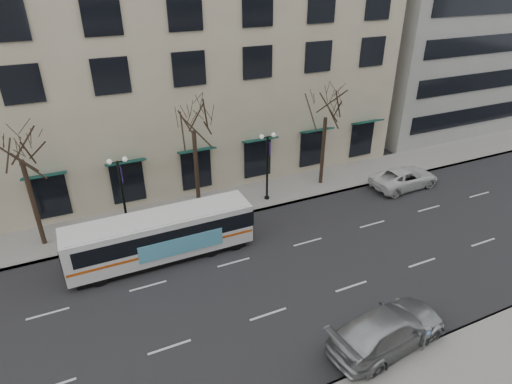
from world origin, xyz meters
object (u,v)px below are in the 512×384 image
lamp_post_left (122,192)px  pay_station (426,334)px  tree_far_mid (193,117)px  silver_car (388,329)px  tree_far_right (327,105)px  city_bus (162,235)px  lamp_post_right (267,164)px  white_pickup (404,178)px  tree_far_left (17,144)px

lamp_post_left → pay_station: 18.67m
tree_far_mid → silver_car: tree_far_mid is taller
tree_far_right → city_bus: size_ratio=0.75×
tree_far_mid → pay_station: (5.24, -16.10, -5.80)m
lamp_post_left → pay_station: size_ratio=3.93×
lamp_post_left → city_bus: bearing=-68.8°
lamp_post_left → lamp_post_right: bearing=0.0°
lamp_post_left → white_pickup: size_ratio=0.94×
lamp_post_right → pay_station: lamp_post_right is taller
pay_station → tree_far_left: bearing=138.8°
city_bus → pay_station: bearing=-53.5°
tree_far_right → lamp_post_left: (-14.99, -0.60, -3.48)m
city_bus → pay_station: 14.69m
tree_far_right → lamp_post_left: size_ratio=1.55×
tree_far_mid → silver_car: 16.68m
lamp_post_left → lamp_post_right: size_ratio=1.00×
lamp_post_left → pay_station: lamp_post_left is taller
white_pickup → city_bus: bearing=91.5°
tree_far_mid → tree_far_right: size_ratio=1.06×
lamp_post_right → pay_station: size_ratio=3.93×
tree_far_right → silver_car: tree_far_right is taller
white_pickup → tree_far_right: bearing=59.4°
city_bus → silver_car: (7.66, -10.67, -0.70)m
tree_far_right → lamp_post_right: 6.11m
tree_far_left → lamp_post_right: 15.48m
tree_far_right → lamp_post_right: (-4.99, -0.60, -3.48)m
city_bus → silver_car: size_ratio=1.76×
silver_car → white_pickup: bearing=-51.0°
tree_far_left → white_pickup: bearing=-6.8°
lamp_post_right → silver_car: (-0.89, -14.40, -2.06)m
city_bus → white_pickup: bearing=3.6°
lamp_post_left → tree_far_left: bearing=173.2°
tree_far_right → city_bus: 15.02m
tree_far_left → city_bus: tree_far_left is taller
tree_far_mid → tree_far_right: tree_far_mid is taller
city_bus → pay_station: city_bus is taller
city_bus → tree_far_left: bearing=145.9°
tree_far_mid → city_bus: bearing=-129.3°
city_bus → pay_station: size_ratio=8.05×
lamp_post_left → silver_car: size_ratio=0.86×
tree_far_mid → lamp_post_left: (-4.99, -0.60, -3.96)m
tree_far_right → lamp_post_left: 15.40m
tree_far_left → pay_station: bearing=-46.6°
silver_car → tree_far_mid: bearing=8.4°
tree_far_left → silver_car: size_ratio=1.37×
lamp_post_left → lamp_post_right: same height
lamp_post_right → tree_far_right: bearing=6.9°
tree_far_mid → silver_car: (4.12, -15.00, -6.03)m
white_pickup → silver_car: bearing=133.7°
tree_far_left → white_pickup: size_ratio=1.51×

